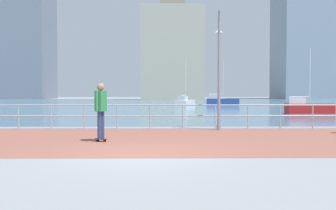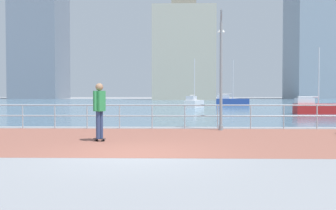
# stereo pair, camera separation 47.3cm
# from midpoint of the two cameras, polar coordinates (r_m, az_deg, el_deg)

# --- Properties ---
(ground) EXTENTS (220.00, 220.00, 0.00)m
(ground) POSITION_cam_midpoint_polar(r_m,az_deg,el_deg) (49.33, -1.63, 0.00)
(ground) COLOR gray
(brick_paving) EXTENTS (28.00, 7.30, 0.01)m
(brick_paving) POSITION_cam_midpoint_polar(r_m,az_deg,el_deg) (12.40, -4.49, -5.22)
(brick_paving) COLOR #935647
(brick_paving) RESTS_ON ground
(harbor_water) EXTENTS (180.00, 88.00, 0.00)m
(harbor_water) POSITION_cam_midpoint_polar(r_m,az_deg,el_deg) (60.96, -1.45, 0.34)
(harbor_water) COLOR slate
(harbor_water) RESTS_ON ground
(waterfront_railing) EXTENTS (25.25, 0.06, 1.04)m
(waterfront_railing) POSITION_cam_midpoint_polar(r_m,az_deg,el_deg) (15.98, -3.63, -1.07)
(waterfront_railing) COLOR #9EADB7
(waterfront_railing) RESTS_ON ground
(lamppost) EXTENTS (0.36, 0.82, 4.99)m
(lamppost) POSITION_cam_midpoint_polar(r_m,az_deg,el_deg) (15.69, 6.92, 6.31)
(lamppost) COLOR gray
(lamppost) RESTS_ON ground
(skateboarder) EXTENTS (0.41, 0.54, 1.83)m
(skateboarder) POSITION_cam_midpoint_polar(r_m,az_deg,el_deg) (11.90, -11.35, -0.19)
(skateboarder) COLOR black
(skateboarder) RESTS_ON ground
(sailboat_white) EXTENTS (2.30, 3.91, 5.24)m
(sailboat_white) POSITION_cam_midpoint_polar(r_m,az_deg,el_deg) (39.90, 2.29, 0.31)
(sailboat_white) COLOR white
(sailboat_white) RESTS_ON ground
(sailboat_teal) EXTENTS (4.22, 2.03, 5.69)m
(sailboat_teal) POSITION_cam_midpoint_polar(r_m,az_deg,el_deg) (47.41, 7.93, 0.57)
(sailboat_teal) COLOR #284799
(sailboat_teal) RESTS_ON ground
(sailboat_red) EXTENTS (3.53, 1.20, 4.92)m
(sailboat_red) POSITION_cam_midpoint_polar(r_m,az_deg,el_deg) (29.96, 20.12, -0.34)
(sailboat_red) COLOR #B21E1E
(sailboat_red) RESTS_ON ground
(tower_steel) EXTENTS (14.78, 10.89, 24.08)m
(tower_steel) POSITION_cam_midpoint_polar(r_m,az_deg,el_deg) (91.59, 0.49, 7.84)
(tower_steel) COLOR #B2AD99
(tower_steel) RESTS_ON ground
(tower_glass) EXTENTS (15.97, 15.63, 38.58)m
(tower_glass) POSITION_cam_midpoint_polar(r_m,az_deg,el_deg) (115.32, 20.13, 10.10)
(tower_glass) COLOR #8493A3
(tower_glass) RESTS_ON ground
(tower_slate) EXTENTS (13.60, 14.87, 43.12)m
(tower_slate) POSITION_cam_midpoint_polar(r_m,az_deg,el_deg) (118.40, -20.90, 10.98)
(tower_slate) COLOR slate
(tower_slate) RESTS_ON ground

